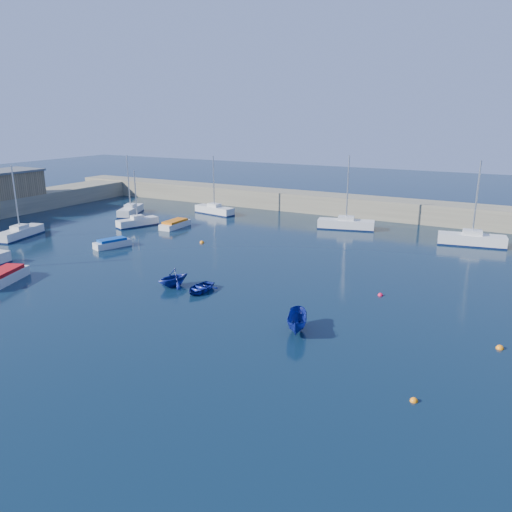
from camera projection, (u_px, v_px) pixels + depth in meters
The scene contains 19 objects.
ground at pixel (103, 334), 32.09m from camera, with size 220.00×220.00×0.00m, color black.
back_wall at pixel (342, 205), 70.58m from camera, with size 96.00×4.50×2.60m, color gray.
brick_shed_a at pixel (7, 184), 70.57m from camera, with size 6.00×8.00×3.40m, color olive.
sailboat_2 at pixel (20, 233), 57.10m from camera, with size 3.22×6.47×8.22m.
sailboat_3 at pixel (137, 222), 62.93m from camera, with size 3.23×5.42×7.01m.
sailboat_4 at pixel (131, 210), 70.40m from camera, with size 4.05×6.46×8.26m.
sailboat_5 at pixel (214, 210), 70.69m from camera, with size 6.36×2.84×8.14m.
sailboat_6 at pixel (346, 224), 61.41m from camera, with size 7.07×3.50×8.97m.
sailboat_7 at pixel (472, 239), 53.68m from camera, with size 7.06×3.02×9.06m.
motorboat_0 at pixel (3, 277), 41.80m from camera, with size 3.37×5.31×1.12m.
motorboat_1 at pixel (112, 243), 53.02m from camera, with size 2.55×4.06×0.94m.
motorboat_2 at pixel (175, 224), 62.22m from camera, with size 1.75×4.67×0.95m.
dinghy_center at pixel (200, 288), 39.69m from camera, with size 2.14×2.99×0.62m, color navy.
dinghy_left at pixel (173, 278), 40.83m from camera, with size 2.48×2.88×1.52m, color navy.
dinghy_right at pixel (297, 322), 32.33m from camera, with size 1.26×3.35×1.29m, color navy.
buoy_1 at pixel (380, 295), 38.95m from camera, with size 0.42×0.42×0.42m, color red.
buoy_2 at pixel (500, 349), 30.12m from camera, with size 0.47×0.47×0.47m, color orange.
buoy_3 at pixel (202, 243), 54.89m from camera, with size 0.50×0.50×0.50m, color orange.
buoy_5 at pixel (414, 401), 24.59m from camera, with size 0.40×0.40×0.40m, color orange.
Camera 1 is at (22.80, -21.15, 13.63)m, focal length 35.00 mm.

